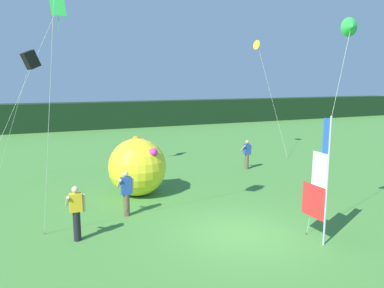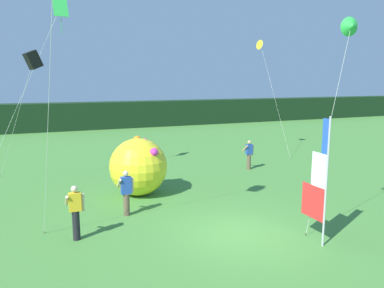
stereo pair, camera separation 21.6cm
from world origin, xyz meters
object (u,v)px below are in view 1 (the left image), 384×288
inflatable_balloon (137,167)px  kite_green_diamond_1 (54,17)px  person_near_banner (126,192)px  kite_green_delta_4 (351,29)px  person_far_left (76,212)px  kite_yellow_delta_3 (258,46)px  kite_black_box_2 (30,60)px  banner_flag (320,183)px  person_mid_field (247,154)px

inflatable_balloon → kite_green_diamond_1: bearing=125.8°
person_near_banner → kite_green_delta_4: 8.91m
person_far_left → kite_green_diamond_1: size_ratio=0.20×
person_far_left → kite_yellow_delta_3: kite_yellow_delta_3 is taller
person_near_banner → kite_yellow_delta_3: 15.09m
person_far_left → kite_yellow_delta_3: bearing=37.9°
person_far_left → kite_green_delta_4: kite_green_delta_4 is taller
person_near_banner → person_far_left: (-1.87, -1.46, 0.03)m
inflatable_balloon → kite_green_diamond_1: 7.90m
inflatable_balloon → kite_black_box_2: bearing=143.1°
banner_flag → kite_yellow_delta_3: size_ratio=0.52×
banner_flag → kite_green_diamond_1: kite_green_diamond_1 is taller
banner_flag → inflatable_balloon: (-3.70, 6.62, -0.61)m
person_far_left → kite_yellow_delta_3: size_ratio=0.23×
person_mid_field → kite_black_box_2: bearing=176.2°
person_near_banner → kite_green_diamond_1: (-1.67, 5.98, 6.76)m
kite_black_box_2 → kite_green_delta_4: bearing=-47.3°
inflatable_balloon → kite_yellow_delta_3: (9.86, 6.22, 5.79)m
kite_black_box_2 → inflatable_balloon: bearing=-36.9°
banner_flag → kite_yellow_delta_3: (6.15, 12.84, 5.18)m
person_mid_field → kite_black_box_2: size_ratio=0.26×
person_near_banner → kite_green_delta_4: (5.75, -4.16, 5.38)m
person_mid_field → kite_yellow_delta_3: size_ratio=0.22×
kite_green_diamond_1 → inflatable_balloon: bearing=-54.2°
kite_green_delta_4 → kite_green_diamond_1: bearing=126.2°
person_mid_field → kite_yellow_delta_3: bearing=52.0°
inflatable_balloon → person_far_left: bearing=-128.0°
banner_flag → kite_green_diamond_1: bearing=121.7°
banner_flag → inflatable_balloon: banner_flag is taller
person_near_banner → kite_green_diamond_1: bearing=105.6°
person_near_banner → kite_black_box_2: bearing=118.6°
banner_flag → person_mid_field: banner_flag is taller
person_mid_field → kite_green_diamond_1: (-9.39, 1.57, 6.79)m
person_mid_field → person_far_left: size_ratio=0.94×
kite_green_diamond_1 → banner_flag: bearing=-58.3°
person_near_banner → person_far_left: person_far_left is taller
banner_flag → person_near_banner: (-4.73, 4.38, -0.95)m
person_far_left → kite_black_box_2: size_ratio=0.28×
person_mid_field → kite_green_diamond_1: 11.69m
kite_black_box_2 → kite_yellow_delta_3: 14.14m
banner_flag → kite_black_box_2: bearing=128.4°
person_mid_field → kite_yellow_delta_3: 8.02m
person_mid_field → kite_yellow_delta_3: kite_yellow_delta_3 is taller
banner_flag → kite_yellow_delta_3: 15.15m
kite_black_box_2 → kite_green_delta_4: (8.53, -9.26, 0.62)m
person_far_left → person_near_banner: bearing=38.0°
banner_flag → kite_green_delta_4: size_ratio=0.58×
kite_green_diamond_1 → kite_green_delta_4: size_ratio=1.29×
kite_black_box_2 → person_near_banner: bearing=-61.4°
kite_green_diamond_1 → person_near_banner: bearing=-74.4°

